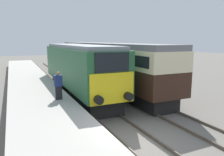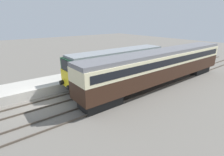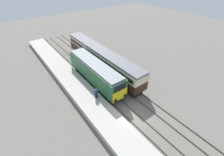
# 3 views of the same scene
# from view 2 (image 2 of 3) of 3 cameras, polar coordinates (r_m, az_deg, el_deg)

# --- Properties ---
(ground_plane) EXTENTS (120.00, 120.00, 0.00)m
(ground_plane) POSITION_cam_2_polar(r_m,az_deg,el_deg) (16.76, -23.41, -8.47)
(ground_plane) COLOR slate
(platform_left) EXTENTS (3.50, 50.00, 0.93)m
(platform_left) POSITION_cam_2_polar(r_m,az_deg,el_deg) (22.32, -5.94, 0.96)
(platform_left) COLOR #B7B2A8
(platform_left) RESTS_ON ground_plane
(rails_near_track) EXTENTS (1.51, 60.00, 0.14)m
(rails_near_track) POSITION_cam_2_polar(r_m,az_deg,el_deg) (18.35, -8.30, -4.44)
(rails_near_track) COLOR #4C4238
(rails_near_track) RESTS_ON ground_plane
(rails_far_track) EXTENTS (1.50, 60.00, 0.14)m
(rails_far_track) POSITION_cam_2_polar(r_m,az_deg,el_deg) (15.74, -2.03, -8.31)
(rails_far_track) COLOR #4C4238
(rails_far_track) RESTS_ON ground_plane
(locomotive) EXTENTS (2.70, 12.98, 3.97)m
(locomotive) POSITION_cam_2_polar(r_m,az_deg,el_deg) (19.98, 2.06, 4.09)
(locomotive) COLOR black
(locomotive) RESTS_ON ground_plane
(passenger_carriage) EXTENTS (2.75, 20.94, 4.04)m
(passenger_carriage) POSITION_cam_2_polar(r_m,az_deg,el_deg) (20.14, 16.01, 4.30)
(passenger_carriage) COLOR black
(passenger_carriage) RESTS_ON ground_plane
(person_on_platform) EXTENTS (0.44, 0.26, 1.61)m
(person_on_platform) POSITION_cam_2_polar(r_m,az_deg,el_deg) (19.88, -11.10, 2.29)
(person_on_platform) COLOR black
(person_on_platform) RESTS_ON platform_left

